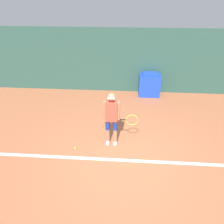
# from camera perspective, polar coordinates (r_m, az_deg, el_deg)

# --- Properties ---
(ground_plane) EXTENTS (24.00, 24.00, 0.00)m
(ground_plane) POSITION_cam_1_polar(r_m,az_deg,el_deg) (6.16, 3.04, -12.17)
(ground_plane) COLOR #B76642
(back_wall) EXTENTS (24.00, 0.10, 2.73)m
(back_wall) POSITION_cam_1_polar(r_m,az_deg,el_deg) (9.55, 4.05, 13.05)
(back_wall) COLOR #2D564C
(back_wall) RESTS_ON ground_plane
(court_baseline) EXTENTS (21.60, 0.10, 0.01)m
(court_baseline) POSITION_cam_1_polar(r_m,az_deg,el_deg) (6.12, 3.03, -12.48)
(court_baseline) COLOR white
(court_baseline) RESTS_ON ground_plane
(tennis_player) EXTENTS (1.00, 0.28, 1.65)m
(tennis_player) POSITION_cam_1_polar(r_m,az_deg,el_deg) (6.19, 0.01, -1.30)
(tennis_player) COLOR #A37556
(tennis_player) RESTS_ON ground_plane
(tennis_ball) EXTENTS (0.07, 0.07, 0.07)m
(tennis_ball) POSITION_cam_1_polar(r_m,az_deg,el_deg) (6.55, -9.61, -9.27)
(tennis_ball) COLOR #D1E533
(tennis_ball) RESTS_ON ground_plane
(covered_chair) EXTENTS (0.89, 0.57, 1.02)m
(covered_chair) POSITION_cam_1_polar(r_m,az_deg,el_deg) (9.53, 9.74, 7.03)
(covered_chair) COLOR blue
(covered_chair) RESTS_ON ground_plane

